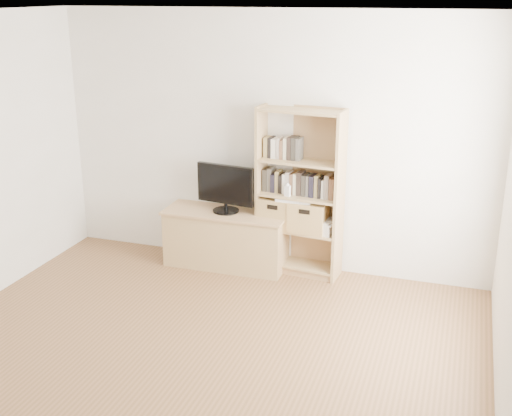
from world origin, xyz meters
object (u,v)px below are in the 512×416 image
at_px(television, 226,189).
at_px(baby_monitor, 287,191).
at_px(bookshelf, 300,193).
at_px(tv_stand, 226,240).
at_px(basket_right, 309,216).
at_px(basket_left, 278,211).
at_px(laptop, 295,199).

relative_size(television, baby_monitor, 5.74).
xyz_separation_m(bookshelf, baby_monitor, (-0.10, -0.08, 0.04)).
height_order(tv_stand, basket_right, basket_right).
bearing_deg(basket_left, tv_stand, -163.84).
height_order(baby_monitor, basket_left, baby_monitor).
height_order(basket_left, basket_right, same).
bearing_deg(television, laptop, 13.33).
bearing_deg(bookshelf, basket_left, -178.81).
bearing_deg(bookshelf, basket_right, -2.60).
distance_m(tv_stand, bookshelf, 0.95).
height_order(television, basket_right, television).
xyz_separation_m(basket_left, laptop, (0.19, -0.03, 0.17)).
bearing_deg(basket_right, television, -172.20).
distance_m(basket_left, basket_right, 0.33).
xyz_separation_m(bookshelf, television, (-0.76, -0.08, -0.01)).
bearing_deg(tv_stand, baby_monitor, -1.18).
relative_size(bookshelf, baby_monitor, 15.55).
bearing_deg(basket_right, bookshelf, 175.20).
xyz_separation_m(bookshelf, basket_left, (-0.23, 0.02, -0.23)).
bearing_deg(bookshelf, television, -168.29).
bearing_deg(basket_right, basket_left, 177.80).
bearing_deg(laptop, television, -174.09).
relative_size(tv_stand, baby_monitor, 11.41).
height_order(tv_stand, baby_monitor, baby_monitor).
distance_m(basket_left, laptop, 0.25).
distance_m(baby_monitor, basket_right, 0.34).
bearing_deg(baby_monitor, tv_stand, -165.61).
distance_m(bookshelf, basket_left, 0.32).
height_order(tv_stand, television, television).
relative_size(bookshelf, television, 2.71).
height_order(television, basket_left, television).
height_order(bookshelf, television, bookshelf).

